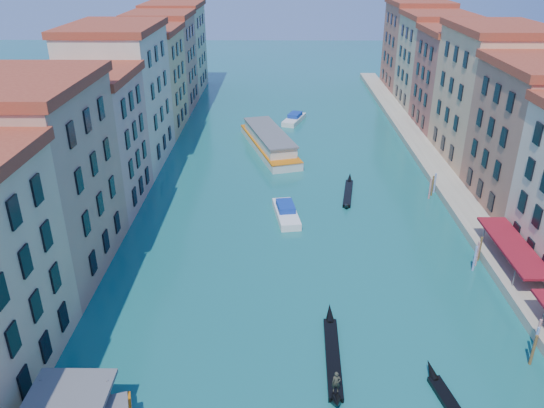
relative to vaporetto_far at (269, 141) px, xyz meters
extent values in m
cube|color=tan|center=(-22.52, -37.05, 8.05)|extent=(12.00, 17.00, 19.00)
cube|color=maroon|center=(-22.52, -37.05, 18.05)|extent=(12.80, 17.40, 1.00)
cube|color=tan|center=(-22.52, -21.55, 6.80)|extent=(12.00, 14.00, 16.50)
cube|color=maroon|center=(-22.52, -21.55, 15.55)|extent=(12.80, 14.40, 1.00)
cube|color=beige|center=(-22.52, -5.55, 8.55)|extent=(12.00, 18.00, 20.00)
cube|color=maroon|center=(-22.52, -5.55, 19.05)|extent=(12.80, 18.40, 1.00)
cube|color=tan|center=(-22.52, 11.45, 7.30)|extent=(12.00, 16.00, 17.50)
cube|color=maroon|center=(-22.52, 11.45, 16.55)|extent=(12.80, 16.40, 1.00)
cube|color=tan|center=(-22.52, 26.95, 7.80)|extent=(12.00, 15.00, 18.50)
cube|color=maroon|center=(-22.52, 26.95, 17.55)|extent=(12.80, 15.40, 1.00)
cube|color=tan|center=(-22.52, 42.95, 8.05)|extent=(12.00, 17.00, 19.00)
cube|color=maroon|center=(-22.52, 42.95, 18.05)|extent=(12.80, 17.40, 1.00)
cube|color=#A4674D|center=(33.48, -22.55, 7.55)|extent=(12.00, 16.00, 18.00)
cube|color=tan|center=(33.48, -5.55, 8.55)|extent=(12.00, 18.00, 20.00)
cube|color=maroon|center=(33.48, -5.55, 19.05)|extent=(12.80, 18.40, 1.00)
cube|color=#A85848|center=(33.48, 10.95, 7.30)|extent=(12.00, 15.00, 17.50)
cube|color=maroon|center=(33.48, 10.95, 16.55)|extent=(12.80, 15.40, 1.00)
cube|color=tan|center=(33.48, 26.45, 7.80)|extent=(12.00, 16.00, 18.50)
cube|color=maroon|center=(33.48, 26.45, 17.55)|extent=(12.80, 16.40, 1.00)
cube|color=#B0614A|center=(33.48, 42.95, 8.30)|extent=(12.00, 17.00, 19.50)
cube|color=maroon|center=(33.48, 42.95, 18.55)|extent=(12.80, 17.40, 1.00)
cube|color=gray|center=(25.48, -11.55, -0.95)|extent=(4.00, 140.00, 1.00)
cylinder|color=slate|center=(24.28, -47.95, 0.05)|extent=(0.12, 0.12, 3.00)
cube|color=maroon|center=(25.68, -37.55, 1.55)|extent=(3.20, 12.60, 0.25)
cylinder|color=slate|center=(24.28, -41.75, 0.05)|extent=(0.12, 0.12, 3.00)
cylinder|color=slate|center=(24.28, -33.35, 0.05)|extent=(0.12, 0.12, 3.00)
cylinder|color=brown|center=(21.98, -51.55, -0.15)|extent=(0.24, 0.24, 3.20)
cylinder|color=brown|center=(22.58, -50.55, -0.15)|extent=(0.24, 0.24, 3.20)
cylinder|color=brown|center=(23.18, -49.55, -0.15)|extent=(0.24, 0.24, 3.20)
cylinder|color=brown|center=(21.98, -37.55, -0.15)|extent=(0.24, 0.24, 3.20)
cylinder|color=brown|center=(22.58, -36.55, -0.15)|extent=(0.24, 0.24, 3.20)
cylinder|color=brown|center=(23.18, -35.55, -0.15)|extent=(0.24, 0.24, 3.20)
cylinder|color=brown|center=(21.98, -19.55, -0.15)|extent=(0.24, 0.24, 3.20)
cylinder|color=brown|center=(22.58, -18.55, -0.15)|extent=(0.24, 0.24, 3.20)
cylinder|color=brown|center=(23.18, -17.55, -0.15)|extent=(0.24, 0.24, 3.20)
cube|color=silver|center=(0.00, 0.00, -0.80)|extent=(10.75, 22.22, 1.30)
cube|color=silver|center=(0.00, 0.00, 0.61)|extent=(9.02, 17.90, 1.74)
cube|color=slate|center=(0.00, 0.00, 1.64)|extent=(9.49, 18.51, 0.27)
cube|color=orange|center=(0.00, 0.00, -0.21)|extent=(10.81, 22.23, 0.27)
cube|color=black|center=(6.01, -51.14, -1.22)|extent=(1.51, 9.46, 0.47)
cone|color=black|center=(6.21, -45.91, -0.83)|extent=(1.02, 2.14, 1.76)
cone|color=black|center=(5.81, -56.37, -0.93)|extent=(1.01, 1.78, 1.55)
imported|color=#323325|center=(5.86, -55.12, -0.13)|extent=(0.67, 0.46, 1.81)
cone|color=black|center=(13.56, -52.94, -0.90)|extent=(1.19, 2.00, 1.56)
cube|color=black|center=(11.16, -18.38, -1.25)|extent=(2.44, 8.61, 0.43)
cone|color=black|center=(11.94, -13.69, -0.88)|extent=(1.16, 2.02, 1.60)
cone|color=black|center=(10.38, -23.06, -0.98)|extent=(1.10, 1.70, 1.41)
cube|color=white|center=(2.55, -25.32, -1.00)|extent=(3.61, 8.18, 0.90)
cube|color=#123396|center=(2.47, -24.76, -0.21)|extent=(2.51, 3.65, 0.79)
cube|color=white|center=(4.65, 16.22, -1.00)|extent=(5.07, 8.41, 0.92)
cube|color=#123396|center=(4.84, 16.76, -0.19)|extent=(3.10, 3.93, 0.80)
camera|label=1|loc=(1.40, -85.01, 28.78)|focal=35.00mm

